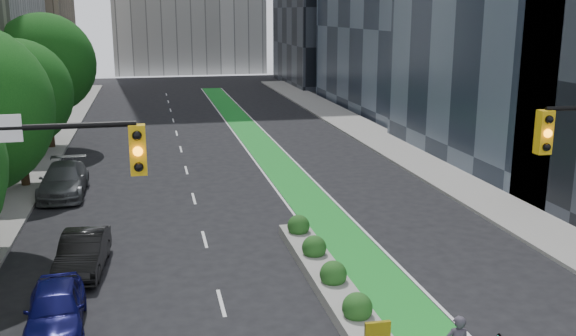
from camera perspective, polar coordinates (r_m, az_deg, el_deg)
name	(u,v)px	position (r m, az deg, el deg)	size (l,w,h in m)	color
sidewalk_left	(21,173)	(39.57, -22.68, -0.43)	(3.60, 90.00, 0.15)	gray
sidewalk_right	(409,154)	(42.12, 10.68, 1.22)	(3.60, 90.00, 0.15)	gray
bike_lane_paint	(261,146)	(44.40, -2.40, 1.99)	(2.20, 70.00, 0.01)	#198B28
tree_midfar	(17,94)	(35.68, -22.96, 6.08)	(5.60, 5.60, 7.76)	black
tree_far	(45,64)	(45.43, -20.82, 8.64)	(6.60, 6.60, 9.00)	black
median_planter	(325,270)	(22.39, 3.28, -9.04)	(1.20, 10.26, 1.10)	gray
parked_car_left_near	(56,308)	(20.14, -19.96, -11.64)	(1.62, 4.02, 1.37)	#0C0D4D
parked_car_left_mid	(83,253)	(24.15, -17.76, -7.17)	(1.45, 4.17, 1.37)	black
parked_car_left_far	(64,180)	(34.24, -19.32, -1.01)	(2.16, 5.32, 1.54)	#585B5D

